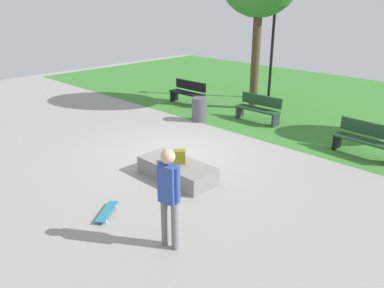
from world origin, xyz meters
name	(u,v)px	position (x,y,z in m)	size (l,w,h in m)	color
ground_plane	(181,151)	(0.00, 0.00, 0.00)	(28.00, 28.00, 0.00)	gray
grass_lawn	(317,99)	(0.00, 8.15, 0.00)	(26.60, 11.71, 0.01)	#387A2D
concrete_ledge	(177,170)	(1.16, -1.26, 0.20)	(1.92, 0.85, 0.41)	gray
backpack_on_ledge	(179,157)	(1.23, -1.24, 0.57)	(0.28, 0.20, 0.32)	olive
skater_performing_trick	(169,192)	(3.00, -3.18, 1.07)	(0.43, 0.24, 1.80)	slate
skateboard_by_ledge	(107,212)	(1.34, -3.35, 0.06)	(0.63, 0.77, 0.08)	teal
park_bench_far_right	(366,139)	(3.80, 3.25, 0.48)	(1.63, 0.57, 0.91)	#1E4223
park_bench_near_path	(188,92)	(-3.47, 3.80, 0.48)	(1.61, 0.50, 0.91)	black
park_bench_by_oak	(259,108)	(-0.02, 3.79, 0.48)	(1.61, 0.49, 0.91)	#1E4223
lamp_post	(273,32)	(-1.62, 6.87, 2.73)	(0.28, 0.28, 4.53)	black
trash_bin	(199,109)	(-1.55, 2.42, 0.41)	(0.53, 0.53, 0.82)	#4C4C51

